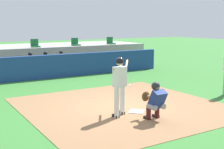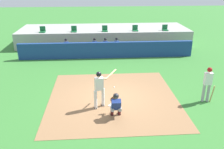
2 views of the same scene
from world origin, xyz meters
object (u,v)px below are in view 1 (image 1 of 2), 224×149
home_plate (137,111)px  stadium_seat_3 (75,43)px  dugout_player_1 (31,64)px  dugout_player_3 (62,62)px  batter_at_plate (120,83)px  stadium_seat_2 (35,45)px  stadium_seat_4 (111,42)px  dugout_player_2 (47,63)px  catcher_crouched (155,99)px

home_plate → stadium_seat_3: stadium_seat_3 is taller
dugout_player_1 → stadium_seat_3: bearing=30.3°
home_plate → dugout_player_3: 8.21m
home_plate → dugout_player_1: size_ratio=0.34×
stadium_seat_3 → batter_at_plate: bearing=-107.7°
home_plate → stadium_seat_2: (0.00, 10.18, 1.51)m
dugout_player_3 → stadium_seat_2: bearing=112.5°
stadium_seat_3 → home_plate: bearing=-104.3°
stadium_seat_2 → stadium_seat_4: (5.20, 0.00, 0.00)m
stadium_seat_2 → stadium_seat_4: 5.20m
dugout_player_2 → stadium_seat_4: size_ratio=2.71×
batter_at_plate → dugout_player_3: (1.52, 8.21, -0.36)m
batter_at_plate → stadium_seat_4: (5.88, 10.24, 0.50)m
batter_at_plate → dugout_player_1: 8.22m
home_plate → dugout_player_1: bearing=96.2°
stadium_seat_2 → batter_at_plate: bearing=-93.8°
dugout_player_2 → dugout_player_3: (0.90, 0.00, 0.00)m
dugout_player_2 → dugout_player_1: bearing=180.0°
catcher_crouched → stadium_seat_3: 11.41m
batter_at_plate → catcher_crouched: batter_at_plate is taller
stadium_seat_3 → stadium_seat_4: same height
home_plate → stadium_seat_3: size_ratio=0.92×
dugout_player_2 → stadium_seat_4: 5.70m
home_plate → stadium_seat_3: (2.60, 10.18, 1.51)m
home_plate → batter_at_plate: batter_at_plate is taller
catcher_crouched → dugout_player_2: size_ratio=1.31×
home_plate → dugout_player_2: size_ratio=0.34×
stadium_seat_2 → home_plate: bearing=-90.0°
home_plate → stadium_seat_2: size_ratio=0.92×
batter_at_plate → dugout_player_2: (0.62, 8.21, -0.36)m
dugout_player_3 → stadium_seat_4: 4.89m
dugout_player_1 → stadium_seat_2: size_ratio=2.71×
catcher_crouched → stadium_seat_2: 11.11m
dugout_player_2 → stadium_seat_2: size_ratio=2.71×
catcher_crouched → dugout_player_2: (-0.05, 9.04, 0.07)m
dugout_player_2 → stadium_seat_4: (5.25, 2.03, 0.86)m
batter_at_plate → dugout_player_3: 8.35m
dugout_player_1 → stadium_seat_2: bearing=66.5°
batter_at_plate → stadium_seat_2: bearing=86.2°
dugout_player_2 → stadium_seat_3: size_ratio=2.71×
stadium_seat_2 → dugout_player_2: bearing=-91.5°
batter_at_plate → dugout_player_1: (-0.21, 8.21, -0.36)m
home_plate → dugout_player_1: (-0.88, 8.14, 0.65)m
dugout_player_1 → catcher_crouched: bearing=-84.5°
stadium_seat_2 → stadium_seat_4: size_ratio=1.00×
stadium_seat_4 → dugout_player_1: bearing=-161.5°
batter_at_plate → stadium_seat_2: 10.28m
catcher_crouched → home_plate: bearing=89.6°
catcher_crouched → stadium_seat_3: bearing=76.8°
catcher_crouched → dugout_player_2: 9.04m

